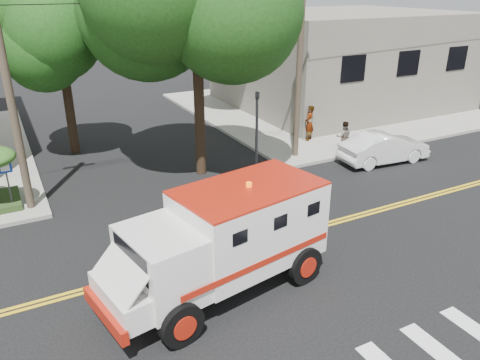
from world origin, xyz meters
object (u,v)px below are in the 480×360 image
armored_truck (225,237)px  parked_sedan (384,148)px  pedestrian_b (344,137)px  pedestrian_a (309,123)px

armored_truck → parked_sedan: bearing=16.1°
armored_truck → pedestrian_b: size_ratio=4.27×
parked_sedan → pedestrian_a: bearing=24.2°
parked_sedan → pedestrian_b: (-1.03, 1.70, 0.21)m
armored_truck → pedestrian_a: 13.47m
pedestrian_b → armored_truck: bearing=63.6°
armored_truck → pedestrian_a: size_ratio=3.57×
pedestrian_a → parked_sedan: bearing=70.3°
pedestrian_a → pedestrian_b: (0.40, -2.33, -0.15)m
armored_truck → parked_sedan: 12.27m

